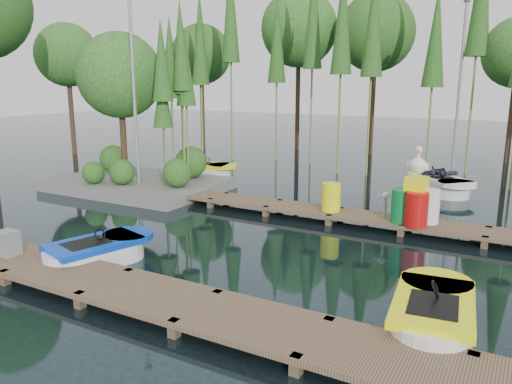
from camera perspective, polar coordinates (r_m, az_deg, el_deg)
The scene contains 15 objects.
ground_plane at distance 13.47m, azimuth -2.91°, elevation -4.75°, with size 90.00×90.00×0.00m, color #1A2B32.
near_dock at distance 10.10m, azimuth -16.83°, elevation -9.97°, with size 18.00×1.50×0.50m.
far_dock at distance 15.08m, azimuth 5.39°, elevation -1.97°, with size 15.00×1.20×0.50m.
island at distance 19.35m, azimuth -13.85°, elevation 9.82°, with size 6.20×4.20×6.75m.
tree_screen at distance 23.32m, azimuth 7.05°, elevation 17.73°, with size 34.42×18.53×10.31m.
lamp_island at distance 18.21m, azimuth -13.88°, elevation 13.05°, with size 0.30×0.30×7.25m.
lamp_rear at distance 22.05m, azimuth 22.35°, elevation 12.37°, with size 0.30×0.30×7.25m.
boat_blue at distance 11.79m, azimuth -17.66°, elevation -6.65°, with size 1.81×2.78×0.86m.
boat_yellow_near at distance 8.89m, azimuth 19.55°, elevation -13.17°, with size 1.53×2.85×0.92m.
boat_yellow_far at distance 21.36m, azimuth -5.88°, elevation 2.52°, with size 2.87×1.73×1.34m.
boat_white_far at distance 19.25m, azimuth 20.32°, elevation 0.72°, with size 2.95×2.90×1.35m.
utility_cabinet at distance 12.15m, azimuth -26.49°, elevation -5.24°, with size 0.45×0.38×0.54m, color gray.
yellow_barrel at distance 14.64m, azimuth 8.59°, elevation -0.58°, with size 0.54×0.54×0.81m, color #F6FE0D.
drum_cluster at distance 13.81m, azimuth 17.80°, elevation -1.01°, with size 1.20×1.10×2.07m.
seagull_post at distance 14.16m, azimuth 14.57°, elevation -0.94°, with size 0.46×0.25×0.73m.
Camera 1 is at (6.87, -10.86, 4.04)m, focal length 35.00 mm.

